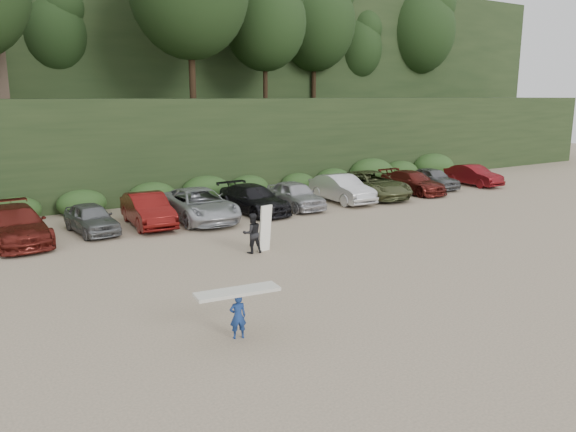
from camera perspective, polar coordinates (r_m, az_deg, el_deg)
ground at (r=21.22m, az=4.70°, el=-4.83°), size 120.00×120.00×0.00m
hillside_backdrop at (r=53.66m, az=-20.32°, el=16.79°), size 90.00×41.50×28.00m
parked_cars at (r=29.25m, az=-7.21°, el=1.37°), size 40.13×6.30×1.65m
child_surfer at (r=14.64m, az=-5.14°, el=-9.05°), size 2.25×0.88×1.31m
adult_surfer at (r=22.41m, az=-3.54°, el=-1.71°), size 1.28×0.74×1.91m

